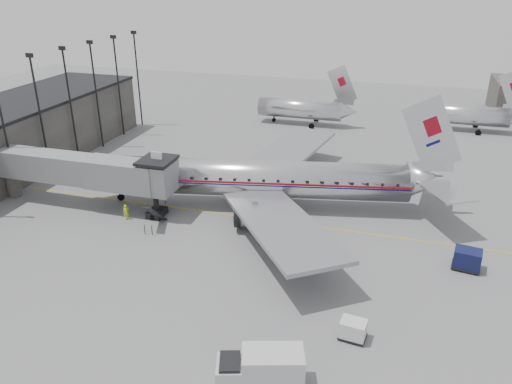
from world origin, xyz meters
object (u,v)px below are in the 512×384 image
airliner (262,179)px  baggage_cart_navy (467,259)px  ramp_worker (126,212)px  service_van (261,368)px  baggage_cart_white (353,329)px

airliner → baggage_cart_navy: airliner is taller
baggage_cart_navy → ramp_worker: (-33.45, -0.03, -0.17)m
airliner → service_van: size_ratio=6.99×
airliner → baggage_cart_white: bearing=-69.1°
airliner → baggage_cart_navy: (20.65, -7.16, -2.29)m
baggage_cart_navy → ramp_worker: size_ratio=1.58×
service_van → baggage_cart_white: (5.02, 6.02, -0.56)m
baggage_cart_navy → baggage_cart_white: 14.70m
baggage_cart_navy → baggage_cart_white: size_ratio=1.28×
baggage_cart_navy → service_van: bearing=-118.5°
baggage_cart_navy → ramp_worker: bearing=-171.6°
service_van → airliner: bearing=88.6°
service_van → ramp_worker: (-19.95, 17.99, -0.53)m
baggage_cart_white → airliner: bearing=129.0°
service_van → baggage_cart_white: bearing=32.9°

